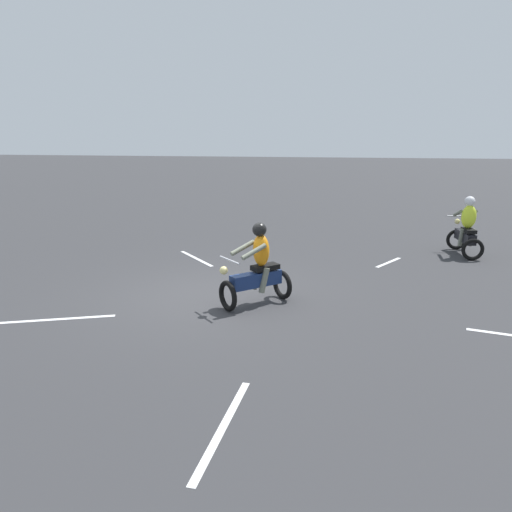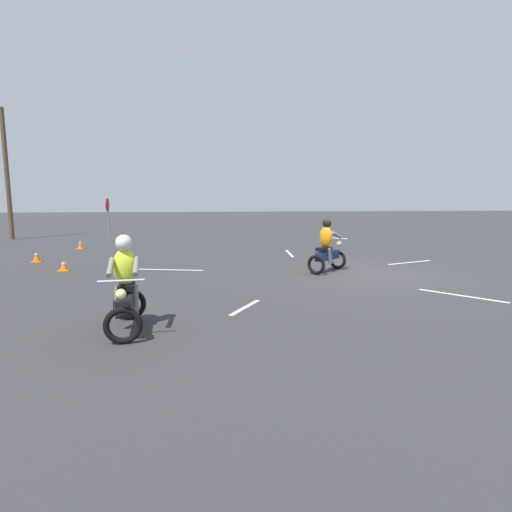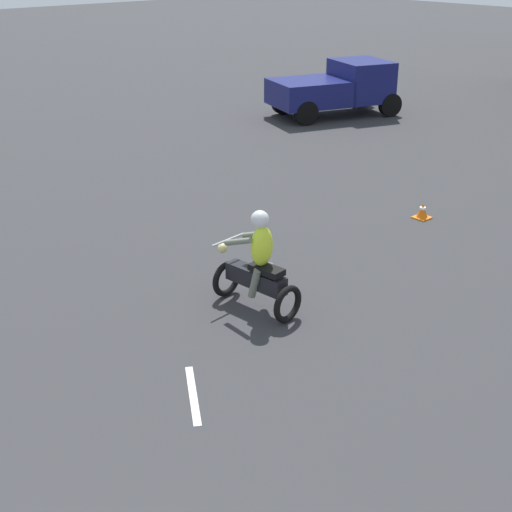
# 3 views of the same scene
# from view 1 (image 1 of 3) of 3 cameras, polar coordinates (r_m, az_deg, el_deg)

# --- Properties ---
(ground_plane) EXTENTS (120.00, 120.00, 0.00)m
(ground_plane) POSITION_cam_1_polar(r_m,az_deg,el_deg) (10.60, -5.45, -4.54)
(ground_plane) COLOR #333335
(motorcycle_rider_foreground) EXTENTS (1.39, 1.43, 1.66)m
(motorcycle_rider_foreground) POSITION_cam_1_polar(r_m,az_deg,el_deg) (9.84, 0.17, -1.52)
(motorcycle_rider_foreground) COLOR black
(motorcycle_rider_foreground) RESTS_ON ground
(motorcycle_rider_background) EXTENTS (1.54, 0.79, 1.66)m
(motorcycle_rider_background) POSITION_cam_1_polar(r_m,az_deg,el_deg) (15.03, 22.90, 2.80)
(motorcycle_rider_background) COLOR black
(motorcycle_rider_background) RESTS_ON ground
(lane_stripe_e) EXTENTS (2.15, 0.25, 0.01)m
(lane_stripe_e) POSITION_cam_1_polar(r_m,az_deg,el_deg) (6.19, -3.77, -18.85)
(lane_stripe_e) COLOR silver
(lane_stripe_e) RESTS_ON ground
(lane_stripe_nw) EXTENTS (1.17, 0.77, 0.01)m
(lane_stripe_nw) POSITION_cam_1_polar(r_m,az_deg,el_deg) (13.65, 14.91, -0.71)
(lane_stripe_nw) COLOR silver
(lane_stripe_nw) RESTS_ON ground
(lane_stripe_sw) EXTENTS (1.55, 1.36, 0.01)m
(lane_stripe_sw) POSITION_cam_1_polar(r_m,az_deg,el_deg) (13.71, -6.85, -0.27)
(lane_stripe_sw) COLOR silver
(lane_stripe_sw) RESTS_ON ground
(lane_stripe_s) EXTENTS (0.81, 1.97, 0.01)m
(lane_stripe_s) POSITION_cam_1_polar(r_m,az_deg,el_deg) (9.96, -21.77, -6.73)
(lane_stripe_s) COLOR silver
(lane_stripe_s) RESTS_ON ground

